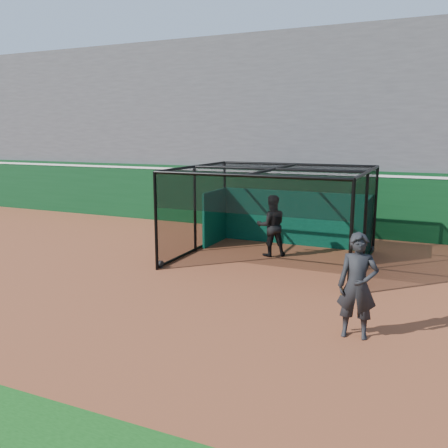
% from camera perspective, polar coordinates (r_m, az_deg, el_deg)
% --- Properties ---
extents(ground, '(120.00, 120.00, 0.00)m').
position_cam_1_polar(ground, '(11.90, -5.34, -8.19)').
color(ground, brown).
rests_on(ground, ground).
extents(outfield_wall, '(50.00, 0.50, 2.50)m').
position_cam_1_polar(outfield_wall, '(19.29, 7.04, 3.08)').
color(outfield_wall, '#093515').
rests_on(outfield_wall, ground).
extents(grandstand, '(50.00, 7.85, 8.95)m').
position_cam_1_polar(grandstand, '(22.76, 10.08, 12.22)').
color(grandstand, '#4C4C4F').
rests_on(grandstand, ground).
extents(batting_cage, '(5.51, 4.90, 2.82)m').
position_cam_1_polar(batting_cage, '(14.58, 6.01, 1.05)').
color(batting_cage, black).
rests_on(batting_cage, ground).
extents(batter, '(1.20, 1.12, 1.96)m').
position_cam_1_polar(batter, '(15.17, 5.72, -0.20)').
color(batter, black).
rests_on(batter, ground).
extents(on_deck_player, '(0.79, 0.56, 2.05)m').
position_cam_1_polar(on_deck_player, '(9.42, 15.75, -7.19)').
color(on_deck_player, black).
rests_on(on_deck_player, ground).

